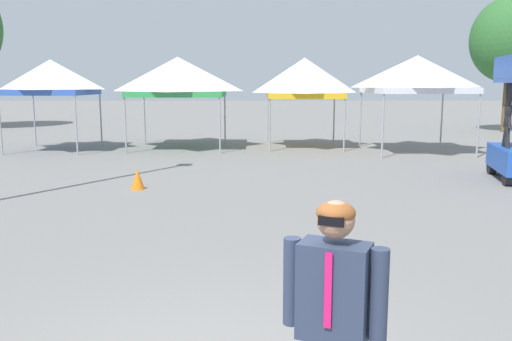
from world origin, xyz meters
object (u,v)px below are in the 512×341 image
at_px(canopy_tent_behind_left, 305,78).
at_px(canopy_tent_behind_right, 51,77).
at_px(canopy_tent_right_of_center, 417,74).
at_px(canopy_tent_center, 178,77).
at_px(tree_behind_tents_right, 510,40).
at_px(traffic_cone_lot_center, 138,179).
at_px(person_foreground, 333,320).

bearing_deg(canopy_tent_behind_left, canopy_tent_behind_right, -174.35).
distance_m(canopy_tent_behind_left, canopy_tent_right_of_center, 4.11).
bearing_deg(canopy_tent_center, canopy_tent_right_of_center, -8.95).
relative_size(canopy_tent_center, tree_behind_tents_right, 0.53).
distance_m(canopy_tent_center, traffic_cone_lot_center, 8.49).
bearing_deg(traffic_cone_lot_center, canopy_tent_right_of_center, 38.63).
relative_size(canopy_tent_behind_right, canopy_tent_behind_left, 0.97).
xyz_separation_m(canopy_tent_center, person_foreground, (3.31, -17.33, -1.65)).
bearing_deg(canopy_tent_behind_left, person_foreground, -94.80).
bearing_deg(canopy_tent_center, canopy_tent_behind_left, 1.85).
distance_m(canopy_tent_behind_right, canopy_tent_right_of_center, 13.11).
distance_m(tree_behind_tents_right, traffic_cone_lot_center, 21.59).
height_order(canopy_tent_right_of_center, tree_behind_tents_right, tree_behind_tents_right).
bearing_deg(canopy_tent_behind_right, tree_behind_tents_right, 19.84).
xyz_separation_m(canopy_tent_behind_right, canopy_tent_behind_left, (9.27, 0.92, -0.02)).
height_order(canopy_tent_right_of_center, person_foreground, canopy_tent_right_of_center).
height_order(person_foreground, tree_behind_tents_right, tree_behind_tents_right).
bearing_deg(traffic_cone_lot_center, canopy_tent_behind_right, 122.08).
bearing_deg(person_foreground, canopy_tent_center, 100.82).
relative_size(person_foreground, tree_behind_tents_right, 0.27).
xyz_separation_m(canopy_tent_behind_right, canopy_tent_center, (4.49, 0.76, 0.03)).
bearing_deg(person_foreground, canopy_tent_behind_left, 85.20).
bearing_deg(canopy_tent_right_of_center, traffic_cone_lot_center, -141.37).
bearing_deg(tree_behind_tents_right, canopy_tent_center, -157.39).
bearing_deg(traffic_cone_lot_center, canopy_tent_behind_left, 60.66).
xyz_separation_m(canopy_tent_behind_right, canopy_tent_right_of_center, (13.09, -0.59, 0.10)).
bearing_deg(canopy_tent_center, traffic_cone_lot_center, -89.13).
relative_size(person_foreground, traffic_cone_lot_center, 3.65).
height_order(canopy_tent_behind_left, canopy_tent_right_of_center, canopy_tent_right_of_center).
bearing_deg(canopy_tent_behind_right, canopy_tent_center, 9.63).
xyz_separation_m(canopy_tent_behind_left, traffic_cone_lot_center, (-4.66, -8.28, -2.39)).
bearing_deg(tree_behind_tents_right, traffic_cone_lot_center, -136.48).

